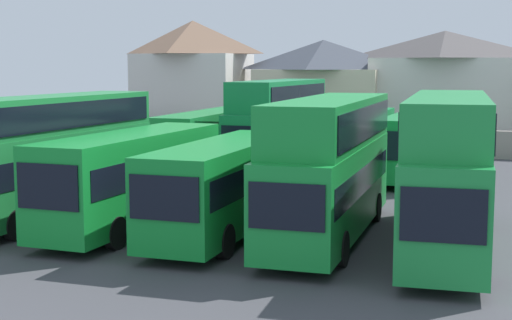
# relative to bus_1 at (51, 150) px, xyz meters

# --- Properties ---
(ground) EXTENTS (140.00, 140.00, 0.00)m
(ground) POSITION_rel_bus_1_xyz_m (7.58, 17.63, -2.72)
(ground) COLOR #424247
(depot_boundary_wall) EXTENTS (56.00, 0.50, 1.80)m
(depot_boundary_wall) POSITION_rel_bus_1_xyz_m (7.58, 25.05, -1.82)
(depot_boundary_wall) COLOR gray
(depot_boundary_wall) RESTS_ON ground
(bus_1) EXTENTS (3.07, 11.84, 4.82)m
(bus_1) POSITION_rel_bus_1_xyz_m (0.00, 0.00, 0.00)
(bus_1) COLOR #1F823A
(bus_1) RESTS_ON ground
(bus_2) EXTENTS (2.97, 10.49, 3.52)m
(bus_2) POSITION_rel_bus_1_xyz_m (3.82, -0.59, -0.71)
(bus_2) COLOR #148C31
(bus_2) RESTS_ON ground
(bus_3) EXTENTS (2.70, 10.19, 3.30)m
(bus_3) POSITION_rel_bus_1_xyz_m (7.52, -0.71, -0.83)
(bus_3) COLOR #12882F
(bus_3) RESTS_ON ground
(bus_4) EXTENTS (2.62, 11.31, 4.87)m
(bus_4) POSITION_rel_bus_1_xyz_m (11.14, -0.11, 0.02)
(bus_4) COLOR #168C35
(bus_4) RESTS_ON ground
(bus_5) EXTENTS (2.97, 11.92, 5.02)m
(bus_5) POSITION_rel_bus_1_xyz_m (15.10, -0.39, 0.11)
(bus_5) COLOR #1C8A3B
(bus_5) RESTS_ON ground
(bus_6) EXTENTS (2.61, 11.88, 3.37)m
(bus_6) POSITION_rel_bus_1_xyz_m (1.04, 14.71, -0.79)
(bus_6) COLOR #1B8739
(bus_6) RESTS_ON ground
(bus_7) EXTENTS (3.12, 10.90, 5.14)m
(bus_7) POSITION_rel_bus_1_xyz_m (4.81, 15.41, 0.17)
(bus_7) COLOR #157F40
(bus_7) RESTS_ON ground
(bus_8) EXTENTS (2.73, 11.53, 3.43)m
(bus_8) POSITION_rel_bus_1_xyz_m (9.32, 14.89, -0.76)
(bus_8) COLOR #108D3B
(bus_8) RESTS_ON ground
(bus_9) EXTENTS (3.03, 10.31, 3.41)m
(bus_9) POSITION_rel_bus_1_xyz_m (12.62, 14.87, -0.77)
(bus_9) COLOR #168839
(bus_9) RESTS_ON ground
(house_terrace_left) EXTENTS (8.39, 7.23, 9.46)m
(house_terrace_left) POSITION_rel_bus_1_xyz_m (-6.56, 30.46, 2.11)
(house_terrace_left) COLOR silver
(house_terrace_left) RESTS_ON ground
(house_terrace_centre) EXTENTS (9.60, 8.02, 7.88)m
(house_terrace_centre) POSITION_rel_bus_1_xyz_m (3.84, 31.24, 1.30)
(house_terrace_centre) COLOR beige
(house_terrace_centre) RESTS_ON ground
(house_terrace_right) EXTENTS (10.67, 7.41, 8.48)m
(house_terrace_right) POSITION_rel_bus_1_xyz_m (12.78, 32.01, 1.60)
(house_terrace_right) COLOR silver
(house_terrace_right) RESTS_ON ground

